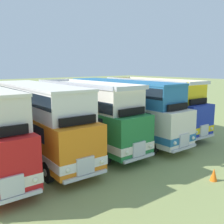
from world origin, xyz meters
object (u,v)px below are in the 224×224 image
object	(u,v)px
bus_fifth_in_row	(151,104)
cone_near_end	(214,175)
bus_second_in_row	(39,117)
bus_third_in_row	(86,113)
bus_fourth_in_row	(122,107)

from	to	relation	value
bus_fifth_in_row	cone_near_end	distance (m)	10.51
bus_second_in_row	bus_fifth_in_row	world-z (taller)	bus_fifth_in_row
bus_fifth_in_row	cone_near_end	world-z (taller)	bus_fifth_in_row
bus_third_in_row	cone_near_end	distance (m)	9.22
bus_fourth_in_row	cone_near_end	xyz separation A→B (m)	(-1.82, -8.79, -2.16)
bus_third_in_row	bus_fourth_in_row	world-z (taller)	bus_third_in_row
bus_third_in_row	cone_near_end	xyz separation A→B (m)	(1.59, -8.84, -2.04)
bus_second_in_row	bus_third_in_row	xyz separation A→B (m)	(3.40, -0.08, -0.11)
bus_fourth_in_row	bus_fifth_in_row	xyz separation A→B (m)	(3.41, 0.09, -0.12)
cone_near_end	bus_second_in_row	bearing A→B (deg)	119.25
bus_fifth_in_row	bus_second_in_row	bearing A→B (deg)	179.80
bus_third_in_row	bus_fifth_in_row	xyz separation A→B (m)	(6.82, 0.04, -0.00)
bus_third_in_row	cone_near_end	world-z (taller)	bus_third_in_row
bus_third_in_row	bus_fifth_in_row	distance (m)	6.82
bus_second_in_row	bus_third_in_row	distance (m)	3.41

